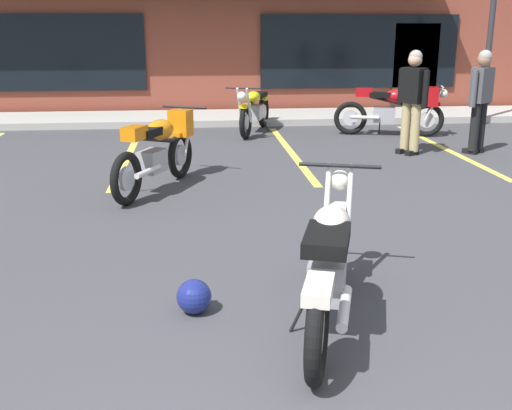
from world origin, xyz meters
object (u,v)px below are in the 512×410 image
object	(u,v)px
motorcycle_green_cafe_racer	(255,109)
motorcycle_foreground_classic	(329,263)
motorcycle_black_cruiser	(395,108)
person_in_black_shirt	(481,96)
person_in_shorts_foreground	(413,96)
helmet_on_pavement	(194,296)
motorcycle_red_sportbike	(159,148)

from	to	relation	value
motorcycle_green_cafe_racer	motorcycle_foreground_classic	bearing A→B (deg)	-92.03
motorcycle_black_cruiser	motorcycle_green_cafe_racer	size ratio (longest dim) A/B	1.02
motorcycle_foreground_classic	person_in_black_shirt	bearing A→B (deg)	56.87
motorcycle_green_cafe_racer	person_in_shorts_foreground	xyz separation A→B (m)	(2.34, -2.32, 0.49)
helmet_on_pavement	motorcycle_foreground_classic	bearing A→B (deg)	-15.95
person_in_black_shirt	helmet_on_pavement	bearing A→B (deg)	-130.59
motorcycle_black_cruiser	helmet_on_pavement	distance (m)	8.23
motorcycle_foreground_classic	helmet_on_pavement	size ratio (longest dim) A/B	7.89
motorcycle_red_sportbike	motorcycle_green_cafe_racer	xyz separation A→B (m)	(1.65, 4.16, -0.07)
motorcycle_red_sportbike	motorcycle_green_cafe_racer	size ratio (longest dim) A/B	0.97
person_in_black_shirt	person_in_shorts_foreground	bearing A→B (deg)	176.76
motorcycle_red_sportbike	person_in_shorts_foreground	world-z (taller)	person_in_shorts_foreground
motorcycle_foreground_classic	motorcycle_black_cruiser	bearing A→B (deg)	68.77
motorcycle_red_sportbike	helmet_on_pavement	bearing A→B (deg)	-83.50
motorcycle_green_cafe_racer	person_in_shorts_foreground	size ratio (longest dim) A/B	1.21
motorcycle_green_cafe_racer	helmet_on_pavement	bearing A→B (deg)	-98.89
person_in_shorts_foreground	helmet_on_pavement	size ratio (longest dim) A/B	6.44
motorcycle_red_sportbike	motorcycle_green_cafe_racer	world-z (taller)	same
motorcycle_green_cafe_racer	helmet_on_pavement	distance (m)	7.95
motorcycle_black_cruiser	person_in_black_shirt	bearing A→B (deg)	-65.28
motorcycle_black_cruiser	motorcycle_green_cafe_racer	distance (m)	2.70
motorcycle_red_sportbike	person_in_shorts_foreground	bearing A→B (deg)	24.75
person_in_shorts_foreground	helmet_on_pavement	world-z (taller)	person_in_shorts_foreground
motorcycle_green_cafe_racer	helmet_on_pavement	world-z (taller)	motorcycle_green_cafe_racer
motorcycle_red_sportbike	motorcycle_black_cruiser	bearing A→B (deg)	39.72
motorcycle_black_cruiser	motorcycle_green_cafe_racer	xyz separation A→B (m)	(-2.63, 0.60, -0.07)
motorcycle_red_sportbike	person_in_black_shirt	distance (m)	5.42
motorcycle_foreground_classic	motorcycle_black_cruiser	distance (m)	8.07
motorcycle_foreground_classic	motorcycle_green_cafe_racer	world-z (taller)	same
motorcycle_foreground_classic	person_in_shorts_foreground	world-z (taller)	person_in_shorts_foreground
motorcycle_red_sportbike	motorcycle_foreground_classic	bearing A→B (deg)	-71.04
person_in_black_shirt	motorcycle_black_cruiser	bearing A→B (deg)	114.72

